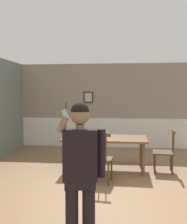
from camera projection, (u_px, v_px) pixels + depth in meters
name	position (u px, v px, depth m)	size (l,w,h in m)	color
ground_plane	(90.00, 187.00, 4.60)	(8.05, 8.05, 0.00)	#846042
room_back_partition	(103.00, 107.00, 8.14)	(5.38, 0.17, 2.66)	gray
dining_table	(105.00, 141.00, 5.65)	(1.85, 0.98, 0.73)	brown
chair_near_window	(101.00, 158.00, 4.83)	(0.47, 0.47, 0.97)	#513823
chair_by_doorway	(165.00, 151.00, 5.50)	(0.49, 0.49, 0.93)	#513823
person_figure	(81.00, 167.00, 2.72)	(0.52, 0.25, 1.60)	black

